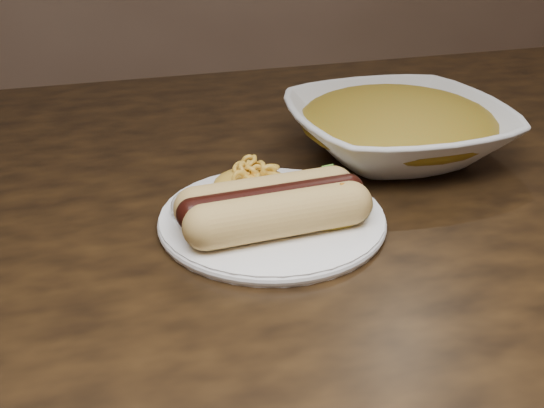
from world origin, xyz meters
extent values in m
cube|color=#321F0D|center=(0.00, 0.00, 0.73)|extent=(1.60, 0.90, 0.04)
cylinder|color=#321F0D|center=(0.72, 0.37, 0.35)|extent=(0.07, 0.07, 0.71)
cylinder|color=white|center=(0.06, -0.06, 0.76)|extent=(0.26, 0.26, 0.01)
cylinder|color=#DBB457|center=(0.06, -0.10, 0.78)|extent=(0.13, 0.05, 0.04)
cylinder|color=#DBB457|center=(0.06, -0.06, 0.78)|extent=(0.13, 0.05, 0.04)
cylinder|color=black|center=(0.06, -0.08, 0.78)|extent=(0.14, 0.04, 0.03)
ellipsoid|color=yellow|center=(0.06, 0.00, 0.77)|extent=(0.09, 0.09, 0.03)
ellipsoid|color=white|center=(0.00, -0.04, 0.78)|extent=(0.05, 0.05, 0.03)
ellipsoid|color=#A5500C|center=(0.11, -0.06, 0.77)|extent=(0.10, 0.09, 0.04)
imported|color=white|center=(0.24, 0.06, 0.78)|extent=(0.24, 0.24, 0.06)
ellipsoid|color=#A5500C|center=(0.24, 0.06, 0.80)|extent=(0.28, 0.28, 0.05)
camera|label=1|loc=(-0.08, -0.55, 1.03)|focal=42.00mm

